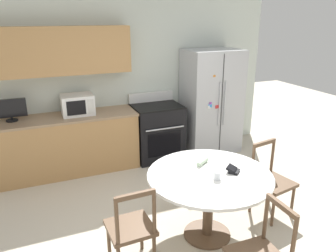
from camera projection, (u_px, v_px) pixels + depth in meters
ground_plane at (196, 243)px, 3.54m from camera, size 14.00×14.00×0.00m
back_wall at (107, 73)px, 5.22m from camera, size 5.20×0.44×2.60m
kitchen_counter at (64, 145)px, 4.99m from camera, size 2.23×0.64×0.90m
refrigerator at (211, 101)px, 5.72m from camera, size 0.94×0.71×1.79m
oven_range at (157, 131)px, 5.51m from camera, size 0.78×0.68×1.08m
microwave at (77, 105)px, 4.92m from camera, size 0.47×0.38×0.30m
countertop_tv at (10, 109)px, 4.59m from camera, size 0.43×0.16×0.32m
dining_table at (209, 185)px, 3.46m from camera, size 1.31×1.31×0.76m
dining_chair_left at (131, 229)px, 3.06m from camera, size 0.43×0.43×0.90m
dining_chair_right at (271, 181)px, 3.93m from camera, size 0.49×0.49×0.90m
candle_glass at (217, 176)px, 3.30m from camera, size 0.08×0.08×0.09m
folded_napkin at (202, 162)px, 3.63m from camera, size 0.19×0.15×0.05m
wallet at (233, 170)px, 3.45m from camera, size 0.17×0.17×0.07m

